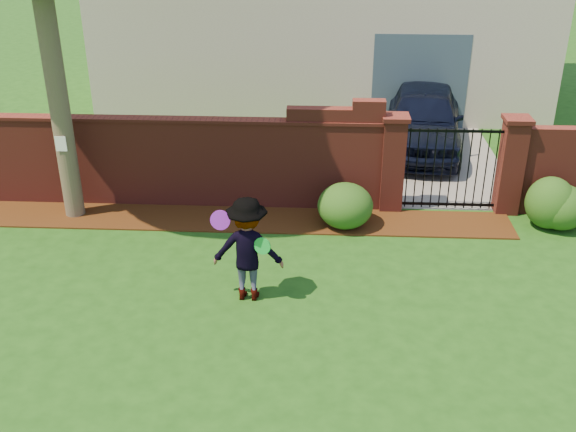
# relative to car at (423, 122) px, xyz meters

# --- Properties ---
(ground) EXTENTS (80.00, 80.00, 0.01)m
(ground) POSITION_rel_car_xyz_m (-3.39, -7.17, -0.75)
(ground) COLOR #1B4812
(ground) RESTS_ON ground
(mulch_bed) EXTENTS (11.10, 1.08, 0.03)m
(mulch_bed) POSITION_rel_car_xyz_m (-4.34, -3.83, -0.73)
(mulch_bed) COLOR #351A09
(mulch_bed) RESTS_ON ground
(brick_wall) EXTENTS (8.70, 0.31, 2.16)m
(brick_wall) POSITION_rel_car_xyz_m (-5.40, -3.17, 0.18)
(brick_wall) COLOR maroon
(brick_wall) RESTS_ON ground
(pillar_left) EXTENTS (0.50, 0.50, 1.88)m
(pillar_left) POSITION_rel_car_xyz_m (-0.99, -3.17, 0.21)
(pillar_left) COLOR maroon
(pillar_left) RESTS_ON ground
(pillar_right) EXTENTS (0.50, 0.50, 1.88)m
(pillar_right) POSITION_rel_car_xyz_m (1.21, -3.17, 0.21)
(pillar_right) COLOR maroon
(pillar_right) RESTS_ON ground
(iron_gate) EXTENTS (1.78, 0.03, 1.60)m
(iron_gate) POSITION_rel_car_xyz_m (0.11, -3.17, 0.11)
(iron_gate) COLOR black
(iron_gate) RESTS_ON ground
(driveway) EXTENTS (3.20, 8.00, 0.01)m
(driveway) POSITION_rel_car_xyz_m (0.11, 0.83, -0.74)
(driveway) COLOR slate
(driveway) RESTS_ON ground
(car) EXTENTS (2.37, 4.60, 1.50)m
(car) POSITION_rel_car_xyz_m (0.00, 0.00, 0.00)
(car) COLOR black
(car) RESTS_ON ground
(paper_notice) EXTENTS (0.20, 0.01, 0.28)m
(paper_notice) POSITION_rel_car_xyz_m (-6.99, -3.96, 0.75)
(paper_notice) COLOR white
(paper_notice) RESTS_ON tree
(shrub_left) EXTENTS (1.01, 1.01, 0.83)m
(shrub_left) POSITION_rel_car_xyz_m (-1.88, -3.98, -0.33)
(shrub_left) COLOR #184815
(shrub_left) RESTS_ON ground
(shrub_middle) EXTENTS (0.88, 0.88, 0.97)m
(shrub_middle) POSITION_rel_car_xyz_m (1.82, -3.80, -0.26)
(shrub_middle) COLOR #184815
(shrub_middle) RESTS_ON ground
(shrub_right) EXTENTS (0.94, 0.94, 0.83)m
(shrub_right) POSITION_rel_car_xyz_m (2.02, -3.83, -0.33)
(shrub_right) COLOR #184815
(shrub_right) RESTS_ON ground
(man) EXTENTS (1.08, 0.66, 1.63)m
(man) POSITION_rel_car_xyz_m (-3.40, -6.47, 0.07)
(man) COLOR gray
(man) RESTS_ON ground
(frisbee_purple) EXTENTS (0.30, 0.10, 0.29)m
(frisbee_purple) POSITION_rel_car_xyz_m (-3.76, -6.51, 0.57)
(frisbee_purple) COLOR purple
(frisbee_purple) RESTS_ON man
(frisbee_green) EXTENTS (0.26, 0.13, 0.25)m
(frisbee_green) POSITION_rel_car_xyz_m (-3.15, -6.63, 0.23)
(frisbee_green) COLOR green
(frisbee_green) RESTS_ON man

